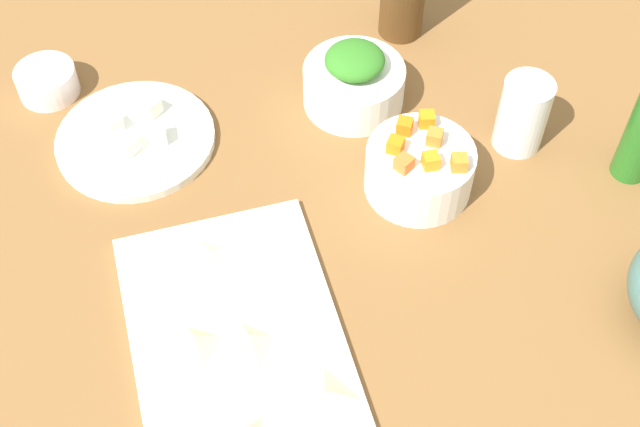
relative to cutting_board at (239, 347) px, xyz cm
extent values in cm
cube|color=brown|center=(-11.37, 12.43, -2.00)|extent=(190.00, 190.00, 3.00)
cube|color=white|center=(0.00, 0.00, 0.00)|extent=(35.04, 22.69, 1.00)
cylinder|color=white|center=(-32.92, -5.77, 0.10)|extent=(20.27, 20.27, 1.20)
cylinder|color=white|center=(-32.01, 23.23, 2.37)|extent=(13.32, 13.32, 5.74)
cylinder|color=white|center=(-15.71, 26.19, 2.63)|extent=(13.10, 13.10, 6.26)
cylinder|color=white|center=(-45.46, -15.41, 1.44)|extent=(8.01, 8.01, 3.88)
cylinder|color=white|center=(-19.06, 40.99, 4.52)|extent=(6.25, 6.25, 10.04)
cube|color=orange|center=(-16.80, 28.14, 6.66)|extent=(2.50, 2.50, 1.80)
cube|color=orange|center=(-13.46, 26.37, 6.66)|extent=(1.95, 1.95, 1.80)
cube|color=orange|center=(-13.98, 23.26, 6.66)|extent=(2.46, 2.46, 1.80)
cube|color=orange|center=(-19.49, 25.37, 6.66)|extent=(2.49, 2.49, 1.80)
cube|color=orange|center=(-16.93, 23.29, 6.66)|extent=(2.53, 2.53, 1.80)
cube|color=orange|center=(-12.24, 29.38, 6.66)|extent=(2.24, 2.24, 1.80)
cube|color=orange|center=(-19.77, 28.30, 6.66)|extent=(2.22, 2.22, 1.80)
ellipsoid|color=#307522|center=(-32.01, 23.23, 6.84)|extent=(8.87, 8.94, 3.20)
cube|color=white|center=(-36.35, -3.00, 1.80)|extent=(3.09, 3.09, 2.20)
cube|color=silver|center=(-34.69, -8.21, 1.80)|extent=(2.96, 2.96, 2.20)
cube|color=silver|center=(-31.19, -3.00, 1.80)|extent=(2.35, 2.35, 2.20)
cube|color=white|center=(-30.57, -6.83, 1.80)|extent=(3.10, 3.10, 2.20)
pyramid|color=beige|center=(0.43, 1.13, 1.61)|extent=(4.87, 4.36, 2.22)
pyramid|color=beige|center=(-11.50, -0.71, 1.61)|extent=(5.81, 5.65, 2.23)
pyramid|color=beige|center=(8.83, 6.88, 1.69)|extent=(6.88, 6.71, 2.39)
pyramid|color=beige|center=(-0.93, -4.41, 1.89)|extent=(4.53, 4.99, 2.78)
camera|label=1|loc=(44.52, -4.32, 79.91)|focal=47.53mm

